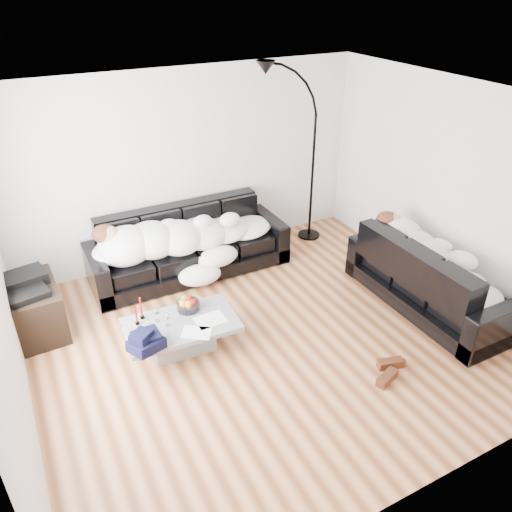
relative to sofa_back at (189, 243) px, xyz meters
name	(u,v)px	position (x,y,z in m)	size (l,w,h in m)	color
ground	(268,336)	(0.27, -1.74, -0.43)	(5.00, 5.00, 0.00)	brown
wall_back	(189,167)	(0.27, 0.51, 0.87)	(5.00, 0.02, 2.60)	silver
wall_right	(451,191)	(2.77, -1.74, 0.87)	(0.02, 4.50, 2.60)	silver
ceiling	(272,103)	(0.27, -1.74, 2.17)	(5.00, 5.00, 0.00)	white
sofa_back	(189,243)	(0.00, 0.00, 0.00)	(2.64, 0.92, 0.86)	black
sofa_right	(432,275)	(2.31, -2.10, 0.00)	(2.14, 0.92, 0.87)	black
sleeper_back	(189,231)	(0.00, -0.05, 0.21)	(2.24, 0.77, 0.45)	white
sleeper_right	(435,260)	(2.31, -2.10, 0.21)	(1.84, 0.78, 0.45)	white
teal_cushion	(394,232)	(2.25, -1.44, 0.29)	(0.36, 0.30, 0.20)	#0A3E49
coffee_table	(182,335)	(-0.66, -1.48, -0.26)	(1.19, 0.70, 0.35)	#939699
fruit_bowl	(188,303)	(-0.50, -1.29, -0.01)	(0.25, 0.25, 0.16)	white
wine_glass_a	(157,315)	(-0.87, -1.33, 0.00)	(0.07, 0.07, 0.16)	white
wine_glass_b	(149,327)	(-1.01, -1.50, 0.00)	(0.07, 0.07, 0.17)	white
wine_glass_c	(167,319)	(-0.80, -1.47, 0.00)	(0.07, 0.07, 0.16)	white
candle_left	(136,315)	(-1.08, -1.29, 0.04)	(0.04, 0.04, 0.24)	maroon
candle_right	(141,308)	(-1.00, -1.22, 0.05)	(0.05, 0.05, 0.27)	maroon
newspaper_a	(211,320)	(-0.36, -1.59, -0.08)	(0.32, 0.25, 0.01)	silver
newspaper_b	(197,332)	(-0.58, -1.72, -0.08)	(0.30, 0.22, 0.01)	silver
navy_jacket	(144,334)	(-1.11, -1.69, 0.08)	(0.34, 0.28, 0.17)	black
shoes	(389,371)	(1.06, -2.85, -0.38)	(0.46, 0.33, 0.10)	#472311
av_cabinet	(33,310)	(-2.04, -0.43, -0.13)	(0.60, 0.87, 0.60)	black
stereo	(25,283)	(-2.04, -0.43, 0.23)	(0.44, 0.34, 0.13)	black
floor_lamp	(313,165)	(2.02, 0.13, 0.73)	(0.84, 0.34, 2.32)	black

